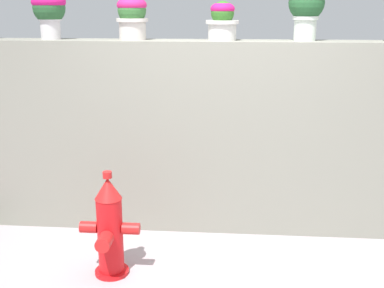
{
  "coord_description": "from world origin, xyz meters",
  "views": [
    {
      "loc": [
        0.1,
        -3.26,
        2.11
      ],
      "look_at": [
        -0.25,
        1.03,
        0.89
      ],
      "focal_mm": 46.19,
      "sensor_mm": 36.0,
      "label": 1
    }
  ],
  "objects_px": {
    "potted_plant_2": "(132,15)",
    "potted_plant_4": "(306,4)",
    "potted_plant_3": "(223,20)",
    "potted_plant_1": "(49,9)",
    "fire_hydrant": "(110,229)"
  },
  "relations": [
    {
      "from": "potted_plant_2",
      "to": "potted_plant_4",
      "type": "height_order",
      "value": "potted_plant_4"
    },
    {
      "from": "potted_plant_3",
      "to": "potted_plant_1",
      "type": "bearing_deg",
      "value": 179.4
    },
    {
      "from": "potted_plant_3",
      "to": "potted_plant_4",
      "type": "relative_size",
      "value": 0.71
    },
    {
      "from": "potted_plant_1",
      "to": "potted_plant_4",
      "type": "height_order",
      "value": "potted_plant_4"
    },
    {
      "from": "potted_plant_3",
      "to": "potted_plant_4",
      "type": "height_order",
      "value": "potted_plant_4"
    },
    {
      "from": "potted_plant_4",
      "to": "potted_plant_1",
      "type": "bearing_deg",
      "value": 179.88
    },
    {
      "from": "fire_hydrant",
      "to": "potted_plant_4",
      "type": "bearing_deg",
      "value": 32.54
    },
    {
      "from": "potted_plant_3",
      "to": "fire_hydrant",
      "type": "distance_m",
      "value": 2.04
    },
    {
      "from": "potted_plant_1",
      "to": "potted_plant_2",
      "type": "xyz_separation_m",
      "value": [
        0.76,
        -0.01,
        -0.05
      ]
    },
    {
      "from": "potted_plant_1",
      "to": "potted_plant_2",
      "type": "bearing_deg",
      "value": -0.45
    },
    {
      "from": "potted_plant_4",
      "to": "potted_plant_3",
      "type": "bearing_deg",
      "value": -179.06
    },
    {
      "from": "potted_plant_3",
      "to": "fire_hydrant",
      "type": "relative_size",
      "value": 0.39
    },
    {
      "from": "potted_plant_3",
      "to": "fire_hydrant",
      "type": "bearing_deg",
      "value": -130.58
    },
    {
      "from": "potted_plant_1",
      "to": "potted_plant_2",
      "type": "height_order",
      "value": "potted_plant_1"
    },
    {
      "from": "potted_plant_3",
      "to": "potted_plant_2",
      "type": "bearing_deg",
      "value": 179.25
    }
  ]
}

